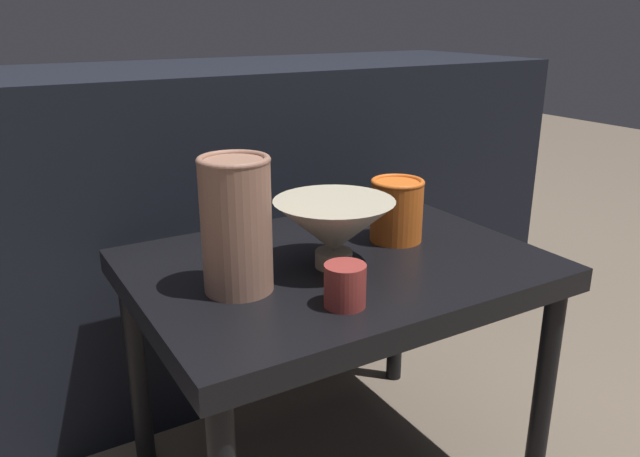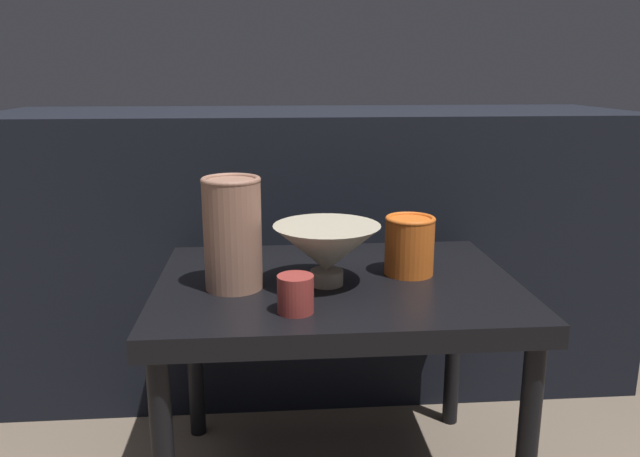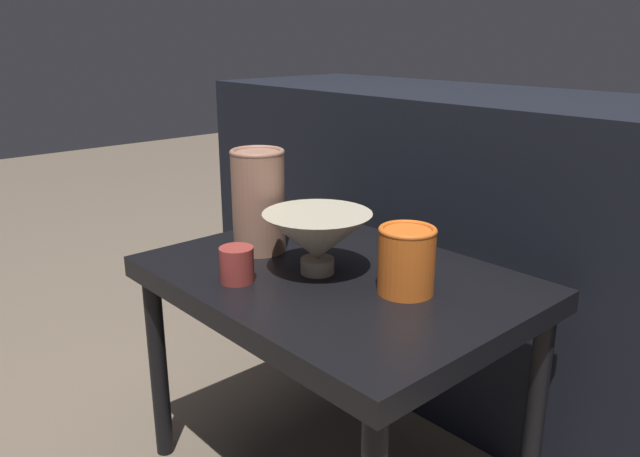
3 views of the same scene
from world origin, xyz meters
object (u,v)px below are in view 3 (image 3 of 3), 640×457
at_px(vase_colorful_right, 406,259).
at_px(cup, 237,265).
at_px(bowl, 317,237).
at_px(vase_textured_left, 259,200).

xyz_separation_m(vase_colorful_right, cup, (-0.23, -0.18, -0.03)).
height_order(bowl, cup, bowl).
distance_m(vase_textured_left, vase_colorful_right, 0.34).
bearing_deg(cup, vase_colorful_right, 38.61).
bearing_deg(bowl, vase_textured_left, -178.98).
distance_m(bowl, cup, 0.15).
xyz_separation_m(bowl, cup, (-0.06, -0.13, -0.04)).
height_order(vase_textured_left, cup, vase_textured_left).
distance_m(vase_colorful_right, cup, 0.29).
distance_m(vase_textured_left, cup, 0.18).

